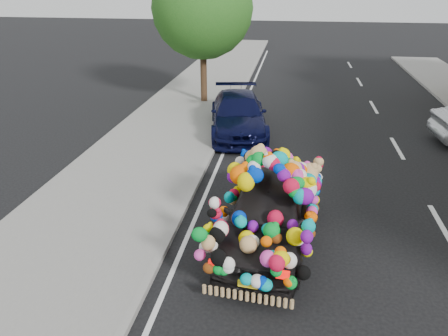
{
  "coord_description": "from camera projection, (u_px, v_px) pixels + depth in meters",
  "views": [
    {
      "loc": [
        0.05,
        -9.17,
        5.19
      ],
      "look_at": [
        -1.41,
        0.05,
        1.09
      ],
      "focal_mm": 35.0,
      "sensor_mm": 36.0,
      "label": 1
    }
  ],
  "objects": [
    {
      "name": "navy_sedan",
      "position": [
        238.0,
        114.0,
        15.58
      ],
      "size": [
        2.7,
        4.98,
        1.37
      ],
      "primitive_type": "imported",
      "rotation": [
        0.0,
        0.0,
        0.17
      ],
      "color": "black",
      "rests_on": "ground"
    },
    {
      "name": "plush_art_car",
      "position": [
        269.0,
        197.0,
        8.91
      ],
      "size": [
        2.45,
        4.53,
        2.06
      ],
      "rotation": [
        0.0,
        0.0,
        -0.1
      ],
      "color": "black",
      "rests_on": "ground"
    },
    {
      "name": "sidewalk",
      "position": [
        110.0,
        199.0,
        10.98
      ],
      "size": [
        4.0,
        60.0,
        0.12
      ],
      "primitive_type": "cube",
      "color": "gray",
      "rests_on": "ground"
    },
    {
      "name": "ground",
      "position": [
        282.0,
        214.0,
        10.39
      ],
      "size": [
        100.0,
        100.0,
        0.0
      ],
      "primitive_type": "plane",
      "color": "black",
      "rests_on": "ground"
    },
    {
      "name": "kerb",
      "position": [
        186.0,
        205.0,
        10.7
      ],
      "size": [
        0.15,
        60.0,
        0.13
      ],
      "primitive_type": "cube",
      "color": "gray",
      "rests_on": "ground"
    },
    {
      "name": "tree_near_sidewalk",
      "position": [
        202.0,
        8.0,
        17.9
      ],
      "size": [
        4.2,
        4.2,
        6.13
      ],
      "color": "#332114",
      "rests_on": "ground"
    },
    {
      "name": "lane_markings",
      "position": [
        442.0,
        226.0,
        9.87
      ],
      "size": [
        6.0,
        50.0,
        0.01
      ],
      "primitive_type": null,
      "color": "silver",
      "rests_on": "ground"
    }
  ]
}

